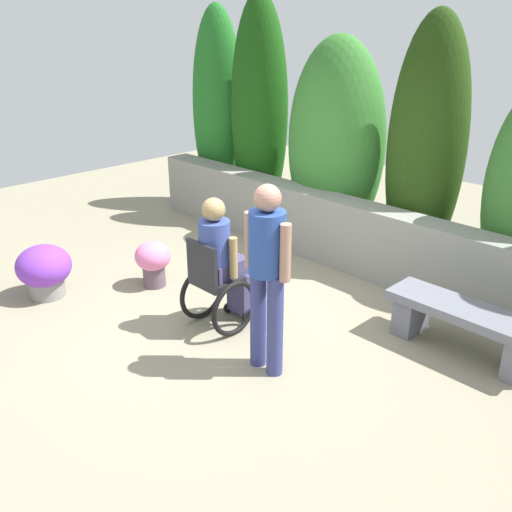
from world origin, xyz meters
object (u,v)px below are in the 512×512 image
at_px(person_in_wheelchair, 220,267).
at_px(flower_pot_purple_near, 153,260).
at_px(flower_pot_terracotta_by_wall, 44,270).
at_px(person_standing_companion, 267,268).
at_px(stone_bench, 464,323).

bearing_deg(person_in_wheelchair, flower_pot_purple_near, -175.18).
height_order(person_in_wheelchair, flower_pot_purple_near, person_in_wheelchair).
bearing_deg(flower_pot_purple_near, flower_pot_terracotta_by_wall, -121.62).
bearing_deg(flower_pot_terracotta_by_wall, person_standing_companion, 15.27).
distance_m(stone_bench, flower_pot_purple_near, 3.34).
relative_size(stone_bench, person_standing_companion, 0.86).
height_order(person_in_wheelchair, flower_pot_terracotta_by_wall, person_in_wheelchair).
xyz_separation_m(stone_bench, person_in_wheelchair, (-1.92, -1.23, 0.32)).
height_order(stone_bench, flower_pot_purple_near, flower_pot_purple_near).
relative_size(person_in_wheelchair, person_standing_companion, 0.80).
relative_size(flower_pot_purple_near, flower_pot_terracotta_by_wall, 0.91).
height_order(person_standing_companion, flower_pot_purple_near, person_standing_companion).
bearing_deg(person_in_wheelchair, flower_pot_terracotta_by_wall, -145.48).
bearing_deg(stone_bench, person_in_wheelchair, -139.44).
distance_m(stone_bench, person_in_wheelchair, 2.31).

